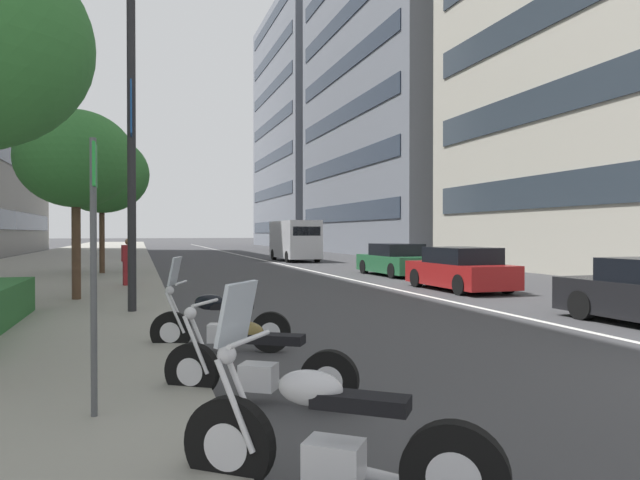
{
  "coord_description": "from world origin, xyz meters",
  "views": [
    {
      "loc": [
        -3.68,
        7.96,
        1.84
      ],
      "look_at": [
        11.74,
        3.06,
        1.64
      ],
      "focal_mm": 32.04,
      "sensor_mm": 36.0,
      "label": 1
    }
  ],
  "objects_px": {
    "motorcycle_nearest_camera": "(256,366)",
    "pedestrian_on_plaza": "(128,262)",
    "street_tree_mid_sidewalk": "(102,174)",
    "car_mid_block_traffic": "(396,261)",
    "motorcycle_far_end_row": "(329,442)",
    "street_lamp_with_banners": "(146,60)",
    "motorcycle_mid_row": "(218,324)",
    "parking_sign_by_curb": "(94,249)",
    "car_following_behind": "(460,270)",
    "street_tree_by_lamp_post": "(76,159)",
    "delivery_van_ahead": "(295,240)"
  },
  "relations": [
    {
      "from": "motorcycle_nearest_camera",
      "to": "pedestrian_on_plaza",
      "type": "relative_size",
      "value": 1.27
    },
    {
      "from": "street_tree_mid_sidewalk",
      "to": "car_mid_block_traffic",
      "type": "bearing_deg",
      "value": -104.79
    },
    {
      "from": "car_mid_block_traffic",
      "to": "street_tree_mid_sidewalk",
      "type": "height_order",
      "value": "street_tree_mid_sidewalk"
    },
    {
      "from": "motorcycle_far_end_row",
      "to": "street_lamp_with_banners",
      "type": "relative_size",
      "value": 0.2
    },
    {
      "from": "motorcycle_mid_row",
      "to": "street_lamp_with_banners",
      "type": "height_order",
      "value": "street_lamp_with_banners"
    },
    {
      "from": "motorcycle_far_end_row",
      "to": "pedestrian_on_plaza",
      "type": "bearing_deg",
      "value": -47.26
    },
    {
      "from": "street_lamp_with_banners",
      "to": "car_mid_block_traffic",
      "type": "bearing_deg",
      "value": -47.54
    },
    {
      "from": "motorcycle_nearest_camera",
      "to": "parking_sign_by_curb",
      "type": "xyz_separation_m",
      "value": [
        -0.42,
        1.6,
        1.28
      ]
    },
    {
      "from": "car_mid_block_traffic",
      "to": "pedestrian_on_plaza",
      "type": "distance_m",
      "value": 11.31
    },
    {
      "from": "car_following_behind",
      "to": "street_lamp_with_banners",
      "type": "height_order",
      "value": "street_lamp_with_banners"
    },
    {
      "from": "street_lamp_with_banners",
      "to": "street_tree_mid_sidewalk",
      "type": "bearing_deg",
      "value": 7.38
    },
    {
      "from": "motorcycle_mid_row",
      "to": "street_tree_by_lamp_post",
      "type": "bearing_deg",
      "value": -50.26
    },
    {
      "from": "street_lamp_with_banners",
      "to": "street_tree_by_lamp_post",
      "type": "distance_m",
      "value": 3.74
    },
    {
      "from": "motorcycle_nearest_camera",
      "to": "street_tree_mid_sidewalk",
      "type": "height_order",
      "value": "street_tree_mid_sidewalk"
    },
    {
      "from": "motorcycle_far_end_row",
      "to": "motorcycle_mid_row",
      "type": "relative_size",
      "value": 0.89
    },
    {
      "from": "delivery_van_ahead",
      "to": "pedestrian_on_plaza",
      "type": "relative_size",
      "value": 3.71
    },
    {
      "from": "delivery_van_ahead",
      "to": "street_lamp_with_banners",
      "type": "distance_m",
      "value": 25.31
    },
    {
      "from": "street_lamp_with_banners",
      "to": "motorcycle_mid_row",
      "type": "bearing_deg",
      "value": -166.27
    },
    {
      "from": "motorcycle_nearest_camera",
      "to": "street_lamp_with_banners",
      "type": "bearing_deg",
      "value": -49.27
    },
    {
      "from": "parking_sign_by_curb",
      "to": "street_tree_mid_sidewalk",
      "type": "relative_size",
      "value": 0.44
    },
    {
      "from": "street_tree_mid_sidewalk",
      "to": "street_lamp_with_banners",
      "type": "bearing_deg",
      "value": -172.62
    },
    {
      "from": "motorcycle_far_end_row",
      "to": "motorcycle_nearest_camera",
      "type": "bearing_deg",
      "value": -52.82
    },
    {
      "from": "motorcycle_far_end_row",
      "to": "street_tree_by_lamp_post",
      "type": "bearing_deg",
      "value": -40.11
    },
    {
      "from": "street_lamp_with_banners",
      "to": "street_tree_by_lamp_post",
      "type": "relative_size",
      "value": 1.94
    },
    {
      "from": "street_tree_by_lamp_post",
      "to": "street_tree_mid_sidewalk",
      "type": "relative_size",
      "value": 0.83
    },
    {
      "from": "motorcycle_far_end_row",
      "to": "motorcycle_nearest_camera",
      "type": "relative_size",
      "value": 0.97
    },
    {
      "from": "pedestrian_on_plaza",
      "to": "motorcycle_mid_row",
      "type": "bearing_deg",
      "value": 176.77
    },
    {
      "from": "street_lamp_with_banners",
      "to": "pedestrian_on_plaza",
      "type": "distance_m",
      "value": 8.01
    },
    {
      "from": "car_following_behind",
      "to": "parking_sign_by_curb",
      "type": "bearing_deg",
      "value": 135.12
    },
    {
      "from": "car_mid_block_traffic",
      "to": "car_following_behind",
      "type": "bearing_deg",
      "value": 172.19
    },
    {
      "from": "street_tree_by_lamp_post",
      "to": "motorcycle_mid_row",
      "type": "bearing_deg",
      "value": -158.65
    },
    {
      "from": "car_following_behind",
      "to": "street_tree_mid_sidewalk",
      "type": "height_order",
      "value": "street_tree_mid_sidewalk"
    },
    {
      "from": "motorcycle_mid_row",
      "to": "delivery_van_ahead",
      "type": "bearing_deg",
      "value": -89.05
    },
    {
      "from": "parking_sign_by_curb",
      "to": "street_lamp_with_banners",
      "type": "height_order",
      "value": "street_lamp_with_banners"
    },
    {
      "from": "motorcycle_nearest_camera",
      "to": "street_lamp_with_banners",
      "type": "relative_size",
      "value": 0.21
    },
    {
      "from": "car_mid_block_traffic",
      "to": "street_lamp_with_banners",
      "type": "height_order",
      "value": "street_lamp_with_banners"
    },
    {
      "from": "car_following_behind",
      "to": "delivery_van_ahead",
      "type": "relative_size",
      "value": 0.74
    },
    {
      "from": "car_mid_block_traffic",
      "to": "street_tree_mid_sidewalk",
      "type": "xyz_separation_m",
      "value": [
        3.18,
        12.05,
        3.67
      ]
    },
    {
      "from": "street_tree_by_lamp_post",
      "to": "delivery_van_ahead",
      "type": "bearing_deg",
      "value": -28.91
    },
    {
      "from": "car_mid_block_traffic",
      "to": "delivery_van_ahead",
      "type": "xyz_separation_m",
      "value": [
        13.55,
        0.87,
        0.76
      ]
    },
    {
      "from": "parking_sign_by_curb",
      "to": "street_lamp_with_banners",
      "type": "bearing_deg",
      "value": -4.3
    },
    {
      "from": "delivery_van_ahead",
      "to": "street_lamp_with_banners",
      "type": "height_order",
      "value": "street_lamp_with_banners"
    },
    {
      "from": "motorcycle_nearest_camera",
      "to": "motorcycle_mid_row",
      "type": "relative_size",
      "value": 0.92
    },
    {
      "from": "car_following_behind",
      "to": "street_tree_by_lamp_post",
      "type": "bearing_deg",
      "value": 91.33
    },
    {
      "from": "motorcycle_nearest_camera",
      "to": "pedestrian_on_plaza",
      "type": "distance_m",
      "value": 13.46
    },
    {
      "from": "street_tree_mid_sidewalk",
      "to": "motorcycle_mid_row",
      "type": "bearing_deg",
      "value": -171.05
    },
    {
      "from": "car_following_behind",
      "to": "pedestrian_on_plaza",
      "type": "height_order",
      "value": "pedestrian_on_plaza"
    },
    {
      "from": "street_tree_by_lamp_post",
      "to": "pedestrian_on_plaza",
      "type": "bearing_deg",
      "value": -17.83
    },
    {
      "from": "car_mid_block_traffic",
      "to": "street_tree_mid_sidewalk",
      "type": "distance_m",
      "value": 12.99
    },
    {
      "from": "motorcycle_far_end_row",
      "to": "street_lamp_with_banners",
      "type": "xyz_separation_m",
      "value": [
        9.34,
        1.05,
        5.13
      ]
    }
  ]
}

